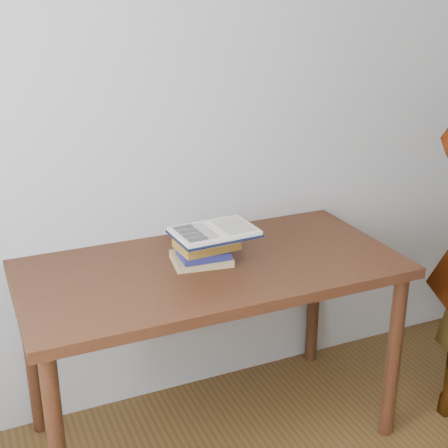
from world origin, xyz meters
name	(u,v)px	position (x,y,z in m)	size (l,w,h in m)	color
room_shell	(446,138)	(-0.08, 0.01, 1.63)	(3.54, 3.54, 2.62)	#ACA9A3
desk	(211,285)	(0.10, 1.38, 0.71)	(1.51, 0.76, 0.81)	#482712
book_stack	(205,249)	(0.08, 1.40, 0.87)	(0.27, 0.20, 0.13)	tan
open_book	(215,232)	(0.11, 1.37, 0.95)	(0.33, 0.24, 0.03)	black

